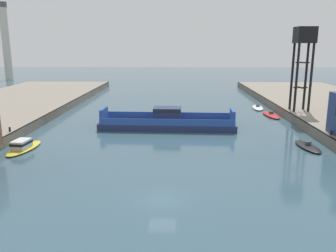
{
  "coord_description": "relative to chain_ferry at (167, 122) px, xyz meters",
  "views": [
    {
      "loc": [
        1.25,
        -29.08,
        13.62
      ],
      "look_at": [
        0.0,
        21.09,
        2.0
      ],
      "focal_mm": 37.18,
      "sensor_mm": 36.0,
      "label": 1
    }
  ],
  "objects": [
    {
      "name": "ground_plane",
      "position": [
        0.28,
        -28.12,
        -1.08
      ],
      "size": [
        400.0,
        400.0,
        0.0
      ],
      "primitive_type": "plane",
      "color": "#385666"
    },
    {
      "name": "bollard_left_far",
      "position": [
        -22.43,
        -9.29,
        0.87
      ],
      "size": [
        0.32,
        0.32,
        0.71
      ],
      "color": "black",
      "rests_on": "quay_left"
    },
    {
      "name": "chain_ferry",
      "position": [
        0.0,
        0.0,
        0.0
      ],
      "size": [
        22.88,
        6.9,
        3.56
      ],
      "color": "navy",
      "rests_on": "ground"
    },
    {
      "name": "moored_boat_near_left",
      "position": [
        19.48,
        -11.15,
        -0.87
      ],
      "size": [
        2.75,
        6.55,
        0.9
      ],
      "color": "black",
      "rests_on": "ground"
    },
    {
      "name": "moored_boat_near_right",
      "position": [
        19.59,
        19.47,
        -0.87
      ],
      "size": [
        3.08,
        7.34,
        0.9
      ],
      "color": "white",
      "rests_on": "ground"
    },
    {
      "name": "crane_tower",
      "position": [
        24.88,
        8.81,
        12.68
      ],
      "size": [
        3.41,
        3.41,
        15.43
      ],
      "color": "black",
      "rests_on": "quay_right"
    },
    {
      "name": "moored_boat_far_left",
      "position": [
        -18.96,
        -13.15,
        -0.51
      ],
      "size": [
        3.31,
        7.83,
        1.48
      ],
      "color": "yellow",
      "rests_on": "ground"
    },
    {
      "name": "smokestack_distant_a",
      "position": [
        -65.93,
        82.08,
        14.97
      ],
      "size": [
        3.25,
        3.25,
        30.08
      ],
      "color": "beige",
      "rests_on": "ground"
    },
    {
      "name": "moored_boat_mid_left",
      "position": [
        20.34,
        11.15,
        -0.86
      ],
      "size": [
        2.79,
        7.9,
        0.93
      ],
      "color": "red",
      "rests_on": "ground"
    },
    {
      "name": "bollard_right_far",
      "position": [
        22.98,
        -10.01,
        0.87
      ],
      "size": [
        0.32,
        0.32,
        0.71
      ],
      "color": "black",
      "rests_on": "quay_right"
    }
  ]
}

